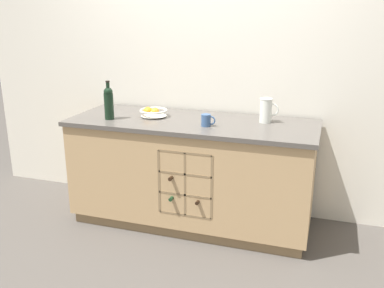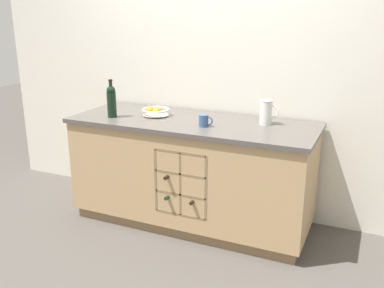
% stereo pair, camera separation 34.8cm
% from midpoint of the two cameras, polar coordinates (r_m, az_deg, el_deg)
% --- Properties ---
extents(ground_plane, '(14.00, 14.00, 0.00)m').
position_cam_midpoint_polar(ground_plane, '(3.74, 2.70, -10.24)').
color(ground_plane, '#4C4742').
extents(back_wall, '(4.40, 0.06, 2.55)m').
position_cam_midpoint_polar(back_wall, '(3.74, 5.38, 10.24)').
color(back_wall, silver).
rests_on(back_wall, ground_plane).
extents(kitchen_island, '(1.99, 0.77, 0.89)m').
position_cam_midpoint_polar(kitchen_island, '(3.56, 2.80, -3.80)').
color(kitchen_island, olive).
rests_on(kitchen_island, ground_plane).
extents(fruit_bowl, '(0.23, 0.23, 0.08)m').
position_cam_midpoint_polar(fruit_bowl, '(3.58, -2.13, 4.38)').
color(fruit_bowl, silver).
rests_on(fruit_bowl, kitchen_island).
extents(white_pitcher, '(0.15, 0.10, 0.19)m').
position_cam_midpoint_polar(white_pitcher, '(3.37, 12.83, 4.19)').
color(white_pitcher, silver).
rests_on(white_pitcher, kitchen_island).
extents(ceramic_mug, '(0.11, 0.07, 0.09)m').
position_cam_midpoint_polar(ceramic_mug, '(3.24, 4.70, 3.09)').
color(ceramic_mug, '#385684').
rests_on(ceramic_mug, kitchen_island).
extents(standing_wine_bottle, '(0.08, 0.08, 0.31)m').
position_cam_midpoint_polar(standing_wine_bottle, '(3.55, -7.94, 5.75)').
color(standing_wine_bottle, black).
rests_on(standing_wine_bottle, kitchen_island).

